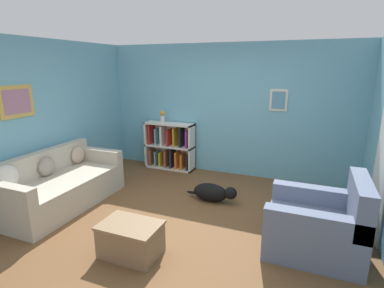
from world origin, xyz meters
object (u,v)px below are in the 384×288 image
recliner_chair (319,225)px  coffee_table (131,238)px  bookshelf (170,147)px  dog (213,192)px  couch (59,186)px  vase (163,116)px

recliner_chair → coffee_table: 2.23m
bookshelf → dog: (1.40, -1.25, -0.32)m
couch → dog: size_ratio=2.25×
recliner_chair → coffee_table: recliner_chair is taller
bookshelf → recliner_chair: size_ratio=1.00×
bookshelf → vase: size_ratio=4.28×
recliner_chair → couch: bearing=-176.8°
recliner_chair → coffee_table: (-2.03, -0.91, -0.12)m
bookshelf → vase: 0.68m
dog → vase: vase is taller
bookshelf → coffee_table: bearing=-72.3°
couch → recliner_chair: recliner_chair is taller
couch → coffee_table: couch is taller
dog → vase: size_ratio=3.52×
recliner_chair → dog: recliner_chair is taller
bookshelf → dog: bearing=-41.7°
dog → coffee_table: bearing=-104.5°
couch → vase: bearing=72.9°
couch → bookshelf: bearing=69.7°
dog → recliner_chair: bearing=-27.2°
couch → coffee_table: bearing=-21.4°
bookshelf → dog: 1.90m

